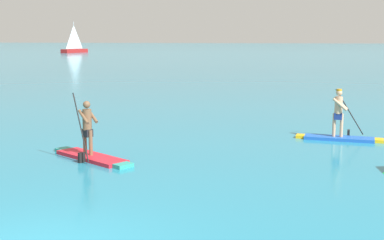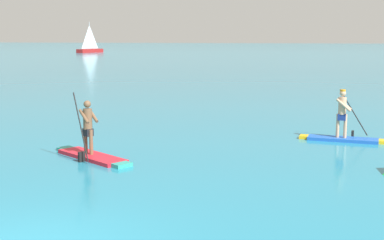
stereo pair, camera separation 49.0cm
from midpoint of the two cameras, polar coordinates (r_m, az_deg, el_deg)
name	(u,v)px [view 1 (the left image)]	position (r m, az deg, el deg)	size (l,w,h in m)	color
paddleboarder_mid_center	(90,148)	(15.86, -11.51, -2.91)	(2.89, 2.25, 1.97)	red
paddleboarder_far_right	(339,129)	(18.94, 14.54, -0.92)	(2.91, 1.02, 1.77)	blue
sailboat_left_horizon	(74,49)	(109.90, -12.40, 7.30)	(3.70, 6.29, 6.02)	#A51E1E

